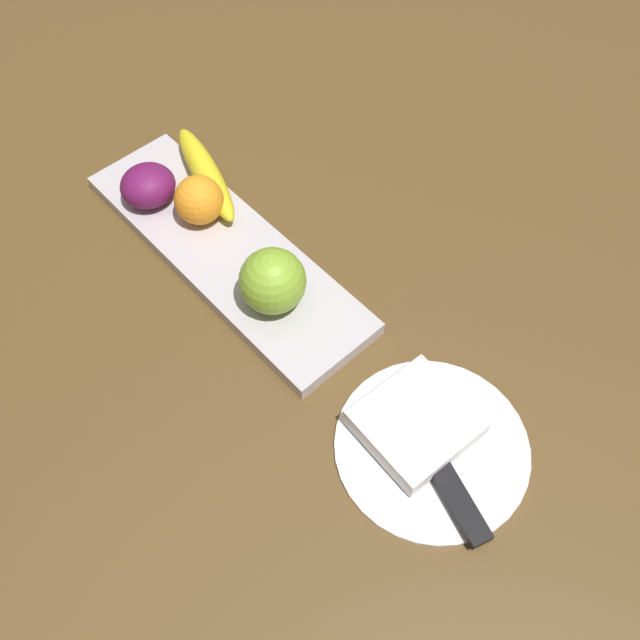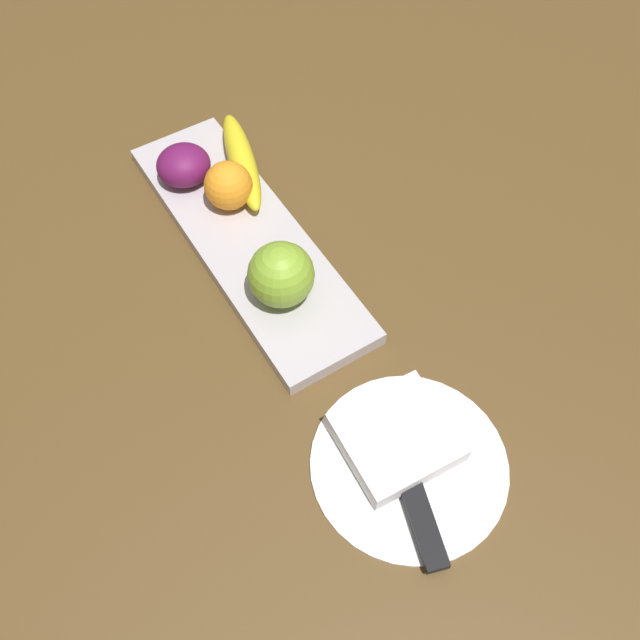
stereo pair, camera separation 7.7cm
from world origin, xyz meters
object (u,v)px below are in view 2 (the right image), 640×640
at_px(orange_near_apple, 228,186).
at_px(knife, 418,511).
at_px(dinner_plate, 409,463).
at_px(apple, 279,276).
at_px(grape_bunch, 184,165).
at_px(banana, 242,161).
at_px(fruit_tray, 247,239).
at_px(folded_napkin, 396,437).

relative_size(orange_near_apple, knife, 0.36).
bearing_deg(orange_near_apple, dinner_plate, 178.82).
bearing_deg(apple, grape_bunch, 2.71).
bearing_deg(banana, grape_bunch, 86.85).
height_order(fruit_tray, apple, apple).
relative_size(fruit_tray, dinner_plate, 2.09).
distance_m(orange_near_apple, folded_napkin, 0.40).
relative_size(grape_bunch, knife, 0.41).
bearing_deg(grape_bunch, knife, 179.76).
bearing_deg(folded_napkin, apple, 2.85).
height_order(fruit_tray, knife, same).
bearing_deg(fruit_tray, folded_napkin, 180.00).
relative_size(banana, dinner_plate, 0.88).
height_order(apple, dinner_plate, apple).
bearing_deg(grape_bunch, folded_napkin, -177.22).
height_order(folded_napkin, knife, folded_napkin).
xyz_separation_m(apple, knife, (-0.30, 0.01, -0.05)).
distance_m(apple, dinner_plate, 0.26).
xyz_separation_m(orange_near_apple, folded_napkin, (-0.39, 0.01, -0.03)).
bearing_deg(orange_near_apple, grape_bunch, 23.63).
xyz_separation_m(orange_near_apple, knife, (-0.47, 0.03, -0.04)).
bearing_deg(orange_near_apple, apple, 173.18).
bearing_deg(knife, folded_napkin, -0.58).
xyz_separation_m(banana, knife, (-0.51, 0.08, -0.03)).
height_order(banana, dinner_plate, banana).
xyz_separation_m(banana, orange_near_apple, (-0.05, 0.04, 0.01)).
height_order(banana, knife, banana).
bearing_deg(folded_napkin, grape_bunch, 2.78).
distance_m(grape_bunch, folded_napkin, 0.47).
xyz_separation_m(orange_near_apple, dinner_plate, (-0.42, 0.01, -0.05)).
height_order(apple, grape_bunch, apple).
bearing_deg(knife, fruit_tray, 14.30).
xyz_separation_m(apple, folded_napkin, (-0.23, -0.01, -0.04)).
distance_m(banana, dinner_plate, 0.47).
height_order(grape_bunch, folded_napkin, grape_bunch).
xyz_separation_m(grape_bunch, dinner_plate, (-0.49, -0.02, -0.04)).
relative_size(apple, banana, 0.42).
distance_m(orange_near_apple, grape_bunch, 0.08).
distance_m(apple, banana, 0.22).
bearing_deg(knife, apple, 15.20).
bearing_deg(dinner_plate, fruit_tray, -0.00).
distance_m(fruit_tray, apple, 0.12).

